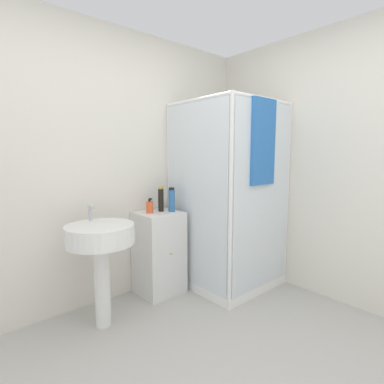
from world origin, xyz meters
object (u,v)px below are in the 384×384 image
(shampoo_bottle_tall_black, at_px, (161,199))
(sink, at_px, (101,244))
(shampoo_bottle_blue, at_px, (172,200))
(soap_dispenser, at_px, (150,207))

(shampoo_bottle_tall_black, bearing_deg, sink, -163.79)
(shampoo_bottle_tall_black, height_order, shampoo_bottle_blue, shampoo_bottle_tall_black)
(shampoo_bottle_tall_black, bearing_deg, shampoo_bottle_blue, -48.22)
(sink, relative_size, shampoo_bottle_tall_black, 3.91)
(soap_dispenser, distance_m, shampoo_bottle_tall_black, 0.15)
(sink, distance_m, soap_dispenser, 0.65)
(sink, relative_size, soap_dispenser, 6.64)
(shampoo_bottle_tall_black, bearing_deg, soap_dispenser, -178.90)
(sink, height_order, shampoo_bottle_tall_black, shampoo_bottle_tall_black)
(shampoo_bottle_tall_black, distance_m, shampoo_bottle_blue, 0.11)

